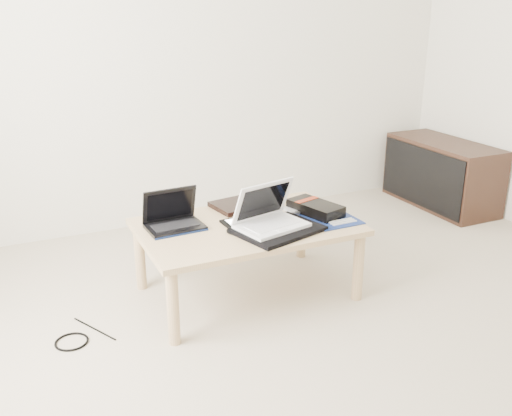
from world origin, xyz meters
name	(u,v)px	position (x,y,z in m)	size (l,w,h in m)	color
ground	(353,360)	(0.00, 0.00, 0.00)	(4.00, 4.00, 0.00)	beige
coffee_table	(247,233)	(-0.17, 0.76, 0.35)	(1.10, 0.70, 0.40)	tan
media_cabinet	(441,174)	(1.77, 1.45, 0.25)	(0.41, 0.90, 0.50)	#3A2217
book	(238,205)	(-0.10, 1.02, 0.41)	(0.30, 0.27, 0.03)	black
netbook	(173,219)	(-0.52, 0.88, 0.44)	(0.29, 0.22, 0.20)	black
tablet	(248,223)	(-0.16, 0.76, 0.41)	(0.25, 0.20, 0.01)	black
remote	(282,209)	(0.09, 0.87, 0.41)	(0.14, 0.24, 0.02)	#BBBBC0
neoprene_sleeve	(279,230)	(-0.06, 0.60, 0.41)	(0.41, 0.30, 0.02)	black
white_laptop	(269,217)	(-0.10, 0.65, 0.47)	(0.38, 0.31, 0.23)	white
motherboard	(330,217)	(0.27, 0.65, 0.40)	(0.26, 0.32, 0.01)	#0C1C4D
gpu_box	(315,208)	(0.23, 0.74, 0.43)	(0.23, 0.33, 0.07)	black
cable_coil	(237,231)	(-0.26, 0.69, 0.41)	(0.10, 0.10, 0.01)	black
floor_cable_coil	(72,342)	(-1.10, 0.66, 0.01)	(0.15, 0.15, 0.01)	black
floor_cable_trail	(94,329)	(-0.98, 0.73, 0.00)	(0.01, 0.01, 0.31)	black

